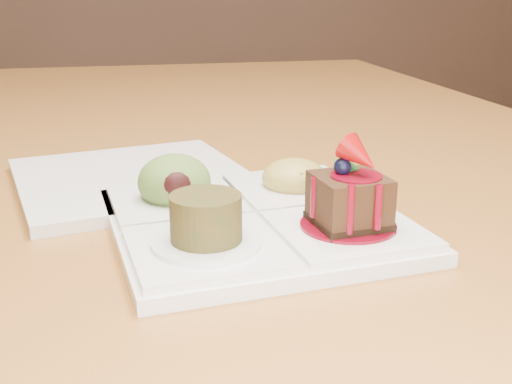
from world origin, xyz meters
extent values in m
cube|color=#A45F2A|center=(0.00, 0.00, 0.73)|extent=(1.00, 1.80, 0.04)
cylinder|color=#A45F2A|center=(-0.44, 0.84, 0.35)|extent=(0.06, 0.06, 0.71)
cylinder|color=#A45F2A|center=(0.44, 0.84, 0.35)|extent=(0.06, 0.06, 0.71)
cube|color=silver|center=(-0.04, -0.28, 0.76)|extent=(0.26, 0.26, 0.01)
cube|color=silver|center=(0.03, -0.33, 0.77)|extent=(0.12, 0.12, 0.01)
cube|color=silver|center=(-0.09, -0.34, 0.77)|extent=(0.12, 0.12, 0.01)
cube|color=silver|center=(-0.10, -0.23, 0.77)|extent=(0.12, 0.12, 0.01)
cube|color=silver|center=(0.01, -0.21, 0.77)|extent=(0.12, 0.12, 0.01)
cylinder|color=#620311|center=(0.03, -0.33, 0.77)|extent=(0.08, 0.08, 0.00)
cube|color=black|center=(0.03, -0.33, 0.77)|extent=(0.06, 0.06, 0.01)
cube|color=#311F0D|center=(0.03, -0.33, 0.79)|extent=(0.06, 0.06, 0.03)
cylinder|color=#620311|center=(0.03, -0.33, 0.81)|extent=(0.04, 0.04, 0.00)
sphere|color=black|center=(0.02, -0.32, 0.82)|extent=(0.01, 0.01, 0.01)
cone|color=maroon|center=(0.03, -0.33, 0.83)|extent=(0.04, 0.05, 0.03)
cube|color=#134F17|center=(0.03, -0.32, 0.82)|extent=(0.01, 0.02, 0.01)
cube|color=#134F17|center=(0.02, -0.32, 0.82)|extent=(0.01, 0.02, 0.01)
cylinder|color=#620311|center=(0.02, -0.36, 0.79)|extent=(0.01, 0.01, 0.04)
cylinder|color=#620311|center=(0.04, -0.36, 0.79)|extent=(0.01, 0.01, 0.03)
cylinder|color=#620311|center=(0.00, -0.32, 0.79)|extent=(0.01, 0.01, 0.03)
cylinder|color=silver|center=(-0.09, -0.34, 0.77)|extent=(0.08, 0.08, 0.00)
cylinder|color=#4D3016|center=(-0.09, -0.34, 0.79)|extent=(0.05, 0.05, 0.03)
cylinder|color=#4C2310|center=(-0.09, -0.34, 0.80)|extent=(0.04, 0.04, 0.00)
ellipsoid|color=olive|center=(-0.10, -0.23, 0.78)|extent=(0.07, 0.07, 0.05)
ellipsoid|color=black|center=(-0.10, -0.25, 0.78)|extent=(0.03, 0.02, 0.03)
ellipsoid|color=#AC993E|center=(0.01, -0.21, 0.77)|extent=(0.06, 0.06, 0.04)
cube|color=#CE450F|center=(0.03, -0.21, 0.78)|extent=(0.02, 0.02, 0.01)
cube|color=#4D781A|center=(0.02, -0.20, 0.78)|extent=(0.02, 0.02, 0.01)
cube|color=#CE450F|center=(0.01, -0.20, 0.78)|extent=(0.02, 0.02, 0.01)
cube|color=#4D781A|center=(0.00, -0.21, 0.78)|extent=(0.02, 0.02, 0.01)
cube|color=#CE450F|center=(0.00, -0.22, 0.78)|extent=(0.02, 0.02, 0.01)
cube|color=#4D781A|center=(0.01, -0.23, 0.78)|extent=(0.02, 0.02, 0.01)
cube|color=#CE450F|center=(0.03, -0.22, 0.78)|extent=(0.02, 0.02, 0.02)
cube|color=silver|center=(-0.14, -0.12, 0.76)|extent=(0.27, 0.27, 0.01)
camera|label=1|loc=(-0.15, -0.78, 0.95)|focal=45.00mm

